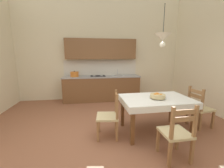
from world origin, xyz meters
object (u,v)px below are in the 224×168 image
(dining_chair_camera_side, at_px, (177,133))
(fruit_bowl, at_px, (158,96))
(dining_chair_tv_side, at_px, (109,116))
(kitchen_cabinetry, at_px, (101,77))
(dining_table, at_px, (156,104))
(dining_chair_window_side, at_px, (199,108))
(pendant_lamp, at_px, (163,38))

(dining_chair_camera_side, xyz_separation_m, fruit_bowl, (0.05, 0.80, 0.37))
(dining_chair_tv_side, distance_m, dining_chair_camera_side, 1.24)
(kitchen_cabinetry, height_order, fruit_bowl, kitchen_cabinetry)
(dining_table, bearing_deg, kitchen_cabinetry, 110.54)
(kitchen_cabinetry, bearing_deg, dining_table, -69.46)
(dining_chair_window_side, height_order, pendant_lamp, pendant_lamp)
(dining_chair_tv_side, relative_size, dining_chair_camera_side, 1.00)
(dining_chair_window_side, bearing_deg, dining_chair_tv_side, -176.83)
(dining_chair_tv_side, distance_m, fruit_bowl, 1.05)
(fruit_bowl, bearing_deg, dining_chair_window_side, 6.66)
(dining_chair_window_side, distance_m, fruit_bowl, 1.16)
(dining_table, xyz_separation_m, dining_chair_window_side, (1.09, 0.06, -0.19))
(dining_chair_tv_side, bearing_deg, dining_chair_camera_side, -41.25)
(dining_table, relative_size, fruit_bowl, 4.80)
(dining_chair_window_side, bearing_deg, fruit_bowl, -173.34)
(dining_chair_camera_side, relative_size, fruit_bowl, 3.10)
(dining_table, height_order, pendant_lamp, pendant_lamp)
(kitchen_cabinetry, height_order, dining_table, kitchen_cabinetry)
(dining_chair_window_side, relative_size, fruit_bowl, 3.10)
(dining_table, height_order, dining_chair_camera_side, dining_chair_camera_side)
(fruit_bowl, distance_m, pendant_lamp, 1.15)
(dining_chair_camera_side, bearing_deg, pendant_lamp, 81.47)
(pendant_lamp, bearing_deg, fruit_bowl, -131.97)
(kitchen_cabinetry, bearing_deg, fruit_bowl, -69.91)
(kitchen_cabinetry, distance_m, dining_table, 2.67)
(dining_chair_tv_side, height_order, pendant_lamp, pendant_lamp)
(dining_chair_window_side, distance_m, pendant_lamp, 1.82)
(dining_chair_camera_side, bearing_deg, kitchen_cabinetry, 104.69)
(dining_table, bearing_deg, pendant_lamp, 17.16)
(dining_chair_tv_side, height_order, dining_chair_window_side, same)
(dining_chair_tv_side, relative_size, fruit_bowl, 3.10)
(dining_chair_tv_side, xyz_separation_m, dining_chair_window_side, (2.07, 0.11, 0.00))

